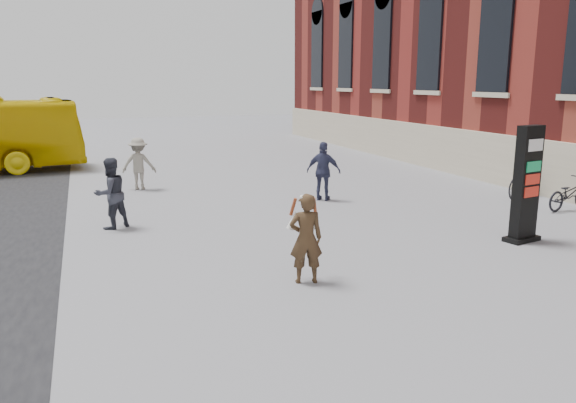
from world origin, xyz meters
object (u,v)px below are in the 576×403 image
object	(u,v)px
pedestrian_a	(111,193)
bike_7	(523,180)
info_pylon	(526,184)
pedestrian_b	(139,164)
pedestrian_c	(324,171)
woman	(306,237)
bike_6	(569,194)

from	to	relation	value
pedestrian_a	bike_7	distance (m)	12.48
info_pylon	bike_7	xyz separation A→B (m)	(3.60, 3.94, -0.78)
pedestrian_b	bike_7	distance (m)	12.62
pedestrian_c	info_pylon	bearing A→B (deg)	150.92
woman	pedestrian_b	size ratio (longest dim) A/B	0.95
pedestrian_c	bike_7	bearing A→B (deg)	-159.17
woman	bike_7	xyz separation A→B (m)	(9.33, 4.75, -0.30)
woman	bike_7	bearing A→B (deg)	-140.81
woman	pedestrian_a	distance (m)	6.14
pedestrian_b	pedestrian_c	world-z (taller)	pedestrian_c
woman	bike_6	world-z (taller)	woman
pedestrian_b	bike_6	distance (m)	13.54
info_pylon	bike_6	bearing A→B (deg)	19.52
info_pylon	pedestrian_c	size ratio (longest dim) A/B	1.47
pedestrian_c	bike_6	distance (m)	7.13
pedestrian_b	pedestrian_a	bearing A→B (deg)	93.96
woman	pedestrian_c	size ratio (longest dim) A/B	0.92
woman	pedestrian_c	xyz separation A→B (m)	(3.23, 6.57, 0.05)
woman	bike_6	distance (m)	9.79
pedestrian_b	pedestrian_c	size ratio (longest dim) A/B	0.97
pedestrian_a	bike_7	bearing A→B (deg)	148.09
pedestrian_a	pedestrian_b	xyz separation A→B (m)	(1.17, 5.10, -0.01)
pedestrian_a	pedestrian_c	xyz separation A→B (m)	(6.36, 1.29, 0.02)
bike_6	bike_7	size ratio (longest dim) A/B	0.96
bike_6	bike_7	xyz separation A→B (m)	(0.00, 1.83, 0.09)
info_pylon	bike_7	world-z (taller)	info_pylon
bike_6	bike_7	world-z (taller)	bike_7
woman	bike_6	xyz separation A→B (m)	(9.33, 2.92, -0.39)
info_pylon	woman	xyz separation A→B (m)	(-5.73, -0.80, -0.48)
pedestrian_c	bike_7	distance (m)	6.38
pedestrian_a	pedestrian_b	world-z (taller)	pedestrian_a
pedestrian_a	bike_6	size ratio (longest dim) A/B	1.00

